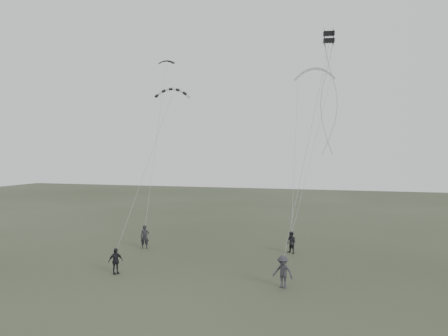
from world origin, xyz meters
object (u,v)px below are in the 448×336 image
(kite_pale_large, at_px, (314,69))
(kite_box, at_px, (329,37))
(flyer_center, at_px, (115,261))
(kite_dark_small, at_px, (166,61))
(kite_striped, at_px, (172,89))
(flyer_left, at_px, (145,237))
(flyer_far, at_px, (283,272))
(flyer_right, at_px, (291,242))

(kite_pale_large, xyz_separation_m, kite_box, (1.90, -11.89, -0.31))
(flyer_center, xyz_separation_m, kite_dark_small, (-2.37, 13.66, 16.03))
(kite_pale_large, relative_size, kite_striped, 1.27)
(flyer_left, bearing_deg, kite_box, -39.04)
(kite_striped, bearing_deg, flyer_left, 152.92)
(flyer_center, height_order, kite_dark_small, kite_dark_small)
(kite_dark_small, relative_size, kite_box, 2.15)
(kite_dark_small, bearing_deg, flyer_far, -54.86)
(flyer_right, bearing_deg, flyer_far, -52.07)
(kite_dark_small, bearing_deg, kite_striped, -71.90)
(flyer_right, bearing_deg, kite_dark_small, -165.81)
(kite_dark_small, height_order, kite_pale_large, kite_dark_small)
(kite_dark_small, bearing_deg, kite_pale_large, -5.26)
(flyer_right, distance_m, kite_striped, 15.59)
(flyer_right, distance_m, kite_dark_small, 20.93)
(flyer_left, bearing_deg, flyer_far, -51.97)
(flyer_right, xyz_separation_m, kite_pale_large, (1.24, 5.51, 14.70))
(kite_dark_small, distance_m, kite_pale_large, 14.07)
(flyer_right, xyz_separation_m, flyer_far, (0.74, -9.09, 0.10))
(flyer_far, bearing_deg, flyer_right, 109.22)
(flyer_left, bearing_deg, flyer_center, -99.49)
(flyer_left, distance_m, kite_striped, 12.49)
(flyer_left, relative_size, kite_box, 2.73)
(flyer_far, bearing_deg, flyer_center, -164.60)
(kite_striped, bearing_deg, flyer_center, -120.35)
(flyer_center, distance_m, kite_striped, 14.36)
(flyer_right, xyz_separation_m, flyer_center, (-10.36, -9.26, -0.01))
(kite_pale_large, bearing_deg, kite_box, -83.44)
(flyer_left, distance_m, flyer_center, 7.71)
(flyer_far, bearing_deg, flyer_left, 164.60)
(flyer_center, relative_size, kite_box, 2.41)
(flyer_right, bearing_deg, flyer_center, -104.94)
(flyer_right, height_order, flyer_far, flyer_far)
(flyer_center, bearing_deg, kite_dark_small, 44.52)
(kite_dark_small, height_order, kite_striped, kite_dark_small)
(kite_pale_large, bearing_deg, flyer_right, -105.15)
(flyer_left, xyz_separation_m, kite_striped, (2.66, -0.21, 12.20))
(kite_striped, bearing_deg, kite_pale_large, 12.44)
(kite_box, bearing_deg, kite_pale_large, 87.84)
(flyer_left, distance_m, flyer_far, 14.74)
(flyer_left, height_order, flyer_far, flyer_left)
(flyer_center, relative_size, flyer_far, 0.89)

